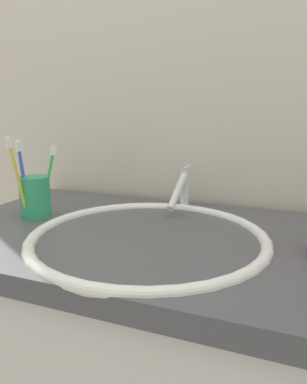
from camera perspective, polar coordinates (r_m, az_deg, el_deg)
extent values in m
cube|color=beige|center=(1.05, 5.38, 14.87)|extent=(2.11, 0.04, 2.40)
cube|color=#4C4C51|center=(0.80, -1.62, -7.53)|extent=(0.91, 0.56, 0.04)
ellipsoid|color=white|center=(0.77, -0.84, -9.98)|extent=(0.44, 0.44, 0.08)
torus|color=white|center=(0.75, -0.85, -7.16)|extent=(0.50, 0.50, 0.02)
cylinder|color=#595B60|center=(0.78, -0.83, -12.42)|extent=(0.03, 0.03, 0.01)
cylinder|color=silver|center=(0.97, 4.94, 0.44)|extent=(0.02, 0.02, 0.10)
cylinder|color=silver|center=(0.92, 3.87, 0.26)|extent=(0.02, 0.13, 0.08)
cylinder|color=silver|center=(0.98, 5.26, 3.90)|extent=(0.01, 0.05, 0.01)
cylinder|color=#2D9966|center=(0.92, -18.35, -0.78)|extent=(0.07, 0.07, 0.10)
cylinder|color=blue|center=(0.91, -19.85, 1.52)|extent=(0.01, 0.02, 0.17)
cube|color=white|center=(0.89, -20.56, 6.81)|extent=(0.01, 0.01, 0.02)
cylinder|color=green|center=(0.92, -16.42, 1.46)|extent=(0.04, 0.04, 0.16)
cube|color=white|center=(0.92, -15.54, 6.35)|extent=(0.02, 0.02, 0.03)
cylinder|color=yellow|center=(0.89, -20.52, 1.57)|extent=(0.02, 0.04, 0.18)
cube|color=white|center=(0.87, -21.89, 7.26)|extent=(0.01, 0.02, 0.03)
cylinder|color=purple|center=(0.94, -19.53, 1.83)|extent=(0.05, 0.03, 0.17)
cube|color=white|center=(0.95, -20.45, 6.97)|extent=(0.02, 0.01, 0.03)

